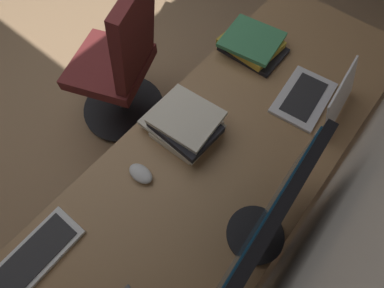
% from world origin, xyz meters
% --- Properties ---
extents(floor_plane, '(5.31, 5.31, 0.00)m').
position_xyz_m(floor_plane, '(0.00, 0.00, 0.00)').
color(floor_plane, '#9E7A56').
extents(desk, '(2.39, 0.73, 0.73)m').
position_xyz_m(desk, '(0.36, 1.56, 0.67)').
color(desk, '#936D47').
rests_on(desk, ground).
extents(monitor_primary, '(0.53, 0.20, 0.40)m').
position_xyz_m(monitor_primary, '(0.41, 1.83, 0.96)').
color(monitor_primary, black).
rests_on(monitor_primary, desk).
extents(laptop_leftmost, '(0.32, 0.28, 0.19)m').
position_xyz_m(laptop_leftmost, '(-0.21, 1.72, 0.78)').
color(laptop_leftmost, silver).
rests_on(laptop_leftmost, desk).
extents(keyboard_main, '(0.42, 0.15, 0.02)m').
position_xyz_m(keyboard_main, '(0.99, 1.31, 0.74)').
color(keyboard_main, silver).
rests_on(keyboard_main, desk).
extents(mouse_main, '(0.06, 0.10, 0.03)m').
position_xyz_m(mouse_main, '(0.50, 1.38, 0.75)').
color(mouse_main, silver).
rests_on(mouse_main, desk).
extents(book_stack_near, '(0.27, 0.30, 0.07)m').
position_xyz_m(book_stack_near, '(-0.30, 1.33, 0.77)').
color(book_stack_near, black).
rests_on(book_stack_near, desk).
extents(book_stack_far, '(0.24, 0.30, 0.10)m').
position_xyz_m(book_stack_far, '(0.24, 1.38, 0.78)').
color(book_stack_far, beige).
rests_on(book_stack_far, desk).
extents(office_chair, '(0.57, 0.61, 0.97)m').
position_xyz_m(office_chair, '(0.05, 0.72, 0.46)').
color(office_chair, maroon).
rests_on(office_chair, ground).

